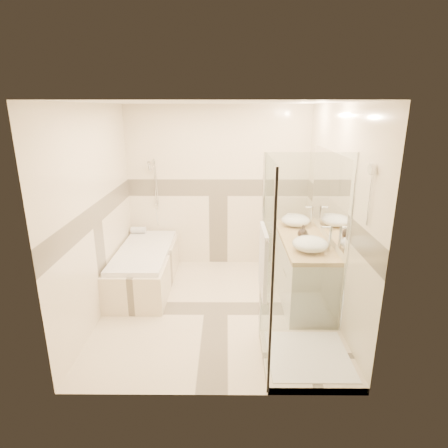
{
  "coord_description": "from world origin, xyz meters",
  "views": [
    {
      "loc": [
        0.13,
        -4.22,
        2.45
      ],
      "look_at": [
        0.1,
        0.25,
        1.05
      ],
      "focal_mm": 30.0,
      "sensor_mm": 36.0,
      "label": 1
    }
  ],
  "objects_px": {
    "shower_enclosure": "(297,314)",
    "amenity_bottle_a": "(305,236)",
    "bathtub": "(145,265)",
    "vessel_sink_near": "(296,220)",
    "vanity": "(302,268)",
    "vessel_sink_far": "(310,244)",
    "amenity_bottle_b": "(303,232)"
  },
  "relations": [
    {
      "from": "shower_enclosure",
      "to": "amenity_bottle_a",
      "type": "distance_m",
      "value": 1.23
    },
    {
      "from": "bathtub",
      "to": "amenity_bottle_a",
      "type": "height_order",
      "value": "amenity_bottle_a"
    },
    {
      "from": "vessel_sink_near",
      "to": "amenity_bottle_a",
      "type": "bearing_deg",
      "value": -90.0
    },
    {
      "from": "vanity",
      "to": "vessel_sink_far",
      "type": "distance_m",
      "value": 0.67
    },
    {
      "from": "vessel_sink_near",
      "to": "vessel_sink_far",
      "type": "xyz_separation_m",
      "value": [
        0.0,
        -0.97,
        0.0
      ]
    },
    {
      "from": "vanity",
      "to": "vessel_sink_near",
      "type": "height_order",
      "value": "vessel_sink_near"
    },
    {
      "from": "amenity_bottle_a",
      "to": "amenity_bottle_b",
      "type": "xyz_separation_m",
      "value": [
        0.0,
        0.15,
        0.0
      ]
    },
    {
      "from": "vessel_sink_far",
      "to": "amenity_bottle_b",
      "type": "distance_m",
      "value": 0.45
    },
    {
      "from": "shower_enclosure",
      "to": "vessel_sink_near",
      "type": "xyz_separation_m",
      "value": [
        0.27,
        1.79,
        0.42
      ]
    },
    {
      "from": "vanity",
      "to": "vessel_sink_far",
      "type": "bearing_deg",
      "value": -92.57
    },
    {
      "from": "bathtub",
      "to": "amenity_bottle_a",
      "type": "xyz_separation_m",
      "value": [
        2.13,
        -0.5,
        0.62
      ]
    },
    {
      "from": "vessel_sink_near",
      "to": "shower_enclosure",
      "type": "bearing_deg",
      "value": -98.65
    },
    {
      "from": "shower_enclosure",
      "to": "amenity_bottle_a",
      "type": "xyz_separation_m",
      "value": [
        0.27,
        1.12,
        0.42
      ]
    },
    {
      "from": "amenity_bottle_b",
      "to": "shower_enclosure",
      "type": "bearing_deg",
      "value": -102.11
    },
    {
      "from": "amenity_bottle_b",
      "to": "vessel_sink_near",
      "type": "bearing_deg",
      "value": 90.0
    },
    {
      "from": "bathtub",
      "to": "shower_enclosure",
      "type": "distance_m",
      "value": 2.47
    },
    {
      "from": "vanity",
      "to": "amenity_bottle_b",
      "type": "xyz_separation_m",
      "value": [
        -0.02,
        0.0,
        0.51
      ]
    },
    {
      "from": "vessel_sink_near",
      "to": "vessel_sink_far",
      "type": "relative_size",
      "value": 0.96
    },
    {
      "from": "shower_enclosure",
      "to": "vessel_sink_far",
      "type": "bearing_deg",
      "value": 71.73
    },
    {
      "from": "shower_enclosure",
      "to": "vessel_sink_near",
      "type": "bearing_deg",
      "value": 81.35
    },
    {
      "from": "bathtub",
      "to": "vessel_sink_far",
      "type": "xyz_separation_m",
      "value": [
        2.13,
        -0.79,
        0.63
      ]
    },
    {
      "from": "vessel_sink_near",
      "to": "amenity_bottle_a",
      "type": "relative_size",
      "value": 2.5
    },
    {
      "from": "shower_enclosure",
      "to": "amenity_bottle_a",
      "type": "relative_size",
      "value": 12.72
    },
    {
      "from": "shower_enclosure",
      "to": "vessel_sink_far",
      "type": "distance_m",
      "value": 0.97
    },
    {
      "from": "vanity",
      "to": "shower_enclosure",
      "type": "distance_m",
      "value": 1.31
    },
    {
      "from": "shower_enclosure",
      "to": "amenity_bottle_a",
      "type": "height_order",
      "value": "shower_enclosure"
    },
    {
      "from": "bathtub",
      "to": "vessel_sink_far",
      "type": "distance_m",
      "value": 2.36
    },
    {
      "from": "vessel_sink_near",
      "to": "amenity_bottle_a",
      "type": "height_order",
      "value": "same"
    },
    {
      "from": "bathtub",
      "to": "vanity",
      "type": "xyz_separation_m",
      "value": [
        2.15,
        -0.35,
        0.12
      ]
    },
    {
      "from": "bathtub",
      "to": "amenity_bottle_b",
      "type": "xyz_separation_m",
      "value": [
        2.13,
        -0.35,
        0.63
      ]
    },
    {
      "from": "bathtub",
      "to": "vanity",
      "type": "height_order",
      "value": "vanity"
    },
    {
      "from": "bathtub",
      "to": "amenity_bottle_a",
      "type": "bearing_deg",
      "value": -13.14
    }
  ]
}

